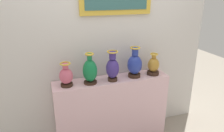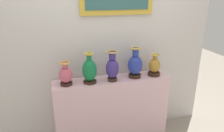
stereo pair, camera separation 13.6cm
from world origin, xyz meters
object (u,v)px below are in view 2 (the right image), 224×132
(vase_rose, at_px, (66,75))
(vase_cobalt, at_px, (135,65))
(vase_emerald, at_px, (90,70))
(vase_indigo, at_px, (112,68))
(vase_ochre, at_px, (154,66))

(vase_rose, distance_m, vase_cobalt, 0.86)
(vase_emerald, xyz_separation_m, vase_indigo, (0.28, -0.01, 0.01))
(vase_emerald, distance_m, vase_cobalt, 0.58)
(vase_emerald, bearing_deg, vase_ochre, 0.78)
(vase_rose, xyz_separation_m, vase_emerald, (0.28, -0.01, 0.03))
(vase_emerald, relative_size, vase_indigo, 1.00)
(vase_emerald, bearing_deg, vase_indigo, -2.41)
(vase_indigo, distance_m, vase_cobalt, 0.31)
(vase_emerald, height_order, vase_ochre, vase_emerald)
(vase_cobalt, relative_size, vase_ochre, 1.38)
(vase_rose, xyz_separation_m, vase_ochre, (1.13, -0.00, -0.00))
(vase_emerald, height_order, vase_indigo, vase_indigo)
(vase_emerald, relative_size, vase_ochre, 1.31)
(vase_indigo, height_order, vase_ochre, vase_indigo)
(vase_cobalt, bearing_deg, vase_indigo, -174.65)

